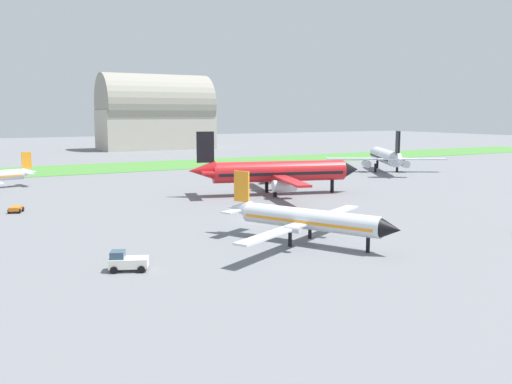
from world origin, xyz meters
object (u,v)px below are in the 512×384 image
Objects in this scene: airplane_midfield_jet at (276,172)px; airplane_foreground_turboprop at (306,219)px; airplane_parked_jet_far at (386,157)px; pushback_tug_near_gate at (127,261)px; baggage_cart_midfield at (16,209)px.

airplane_midfield_jet is 1.36× the size of airplane_foreground_turboprop.
airplane_foreground_turboprop is (-61.05, -54.70, -1.03)m from airplane_parked_jet_far.
airplane_parked_jet_far is at bearing 104.28° from airplane_foreground_turboprop.
airplane_parked_jet_far is at bearing -122.43° from pushback_tug_near_gate.
airplane_foreground_turboprop is 46.43m from baggage_cart_midfield.
airplane_midfield_jet is 8.09× the size of pushback_tug_near_gate.
airplane_parked_jet_far is 6.89× the size of pushback_tug_near_gate.
baggage_cart_midfield is (-27.62, 37.25, -2.30)m from airplane_foreground_turboprop.
airplane_foreground_turboprop is at bearing -121.96° from baggage_cart_midfield.
airplane_midfield_jet is 11.39× the size of baggage_cart_midfield.
airplane_midfield_jet is 51.73m from pushback_tug_near_gate.
baggage_cart_midfield is (-6.49, 38.41, -0.34)m from pushback_tug_near_gate.
airplane_foreground_turboprop is (-16.39, -34.29, -1.34)m from airplane_midfield_jet.
airplane_midfield_jet reaches higher than pushback_tug_near_gate.
airplane_midfield_jet is 38.03m from airplane_foreground_turboprop.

